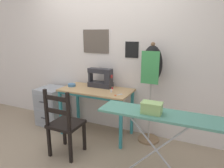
{
  "coord_description": "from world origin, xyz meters",
  "views": [
    {
      "loc": [
        1.46,
        -2.32,
        1.6
      ],
      "look_at": [
        0.28,
        0.25,
        0.88
      ],
      "focal_mm": 32.0,
      "sensor_mm": 36.0,
      "label": 1
    }
  ],
  "objects_px": {
    "sewing_machine": "(101,79)",
    "scissors": "(117,95)",
    "wooden_chair": "(65,124)",
    "ironing_board": "(158,117)",
    "filing_cabinet": "(52,106)",
    "storage_box": "(152,108)",
    "thread_spool_near_machine": "(112,88)",
    "fabric_bowl": "(72,85)",
    "thread_spool_mid_table": "(111,91)",
    "dress_form": "(152,72)"
  },
  "relations": [
    {
      "from": "wooden_chair",
      "to": "storage_box",
      "type": "height_order",
      "value": "storage_box"
    },
    {
      "from": "thread_spool_near_machine",
      "to": "ironing_board",
      "type": "bearing_deg",
      "value": -42.26
    },
    {
      "from": "thread_spool_near_machine",
      "to": "filing_cabinet",
      "type": "bearing_deg",
      "value": -176.83
    },
    {
      "from": "wooden_chair",
      "to": "sewing_machine",
      "type": "bearing_deg",
      "value": 81.41
    },
    {
      "from": "fabric_bowl",
      "to": "ironing_board",
      "type": "distance_m",
      "value": 1.69
    },
    {
      "from": "thread_spool_mid_table",
      "to": "dress_form",
      "type": "bearing_deg",
      "value": 20.54
    },
    {
      "from": "dress_form",
      "to": "storage_box",
      "type": "xyz_separation_m",
      "value": [
        0.23,
        -0.88,
        -0.19
      ]
    },
    {
      "from": "wooden_chair",
      "to": "ironing_board",
      "type": "bearing_deg",
      "value": -1.3
    },
    {
      "from": "fabric_bowl",
      "to": "wooden_chair",
      "type": "relative_size",
      "value": 0.13
    },
    {
      "from": "scissors",
      "to": "wooden_chair",
      "type": "height_order",
      "value": "wooden_chair"
    },
    {
      "from": "thread_spool_mid_table",
      "to": "storage_box",
      "type": "relative_size",
      "value": 0.21
    },
    {
      "from": "sewing_machine",
      "to": "filing_cabinet",
      "type": "xyz_separation_m",
      "value": [
        -0.95,
        -0.12,
        -0.57
      ]
    },
    {
      "from": "wooden_chair",
      "to": "storage_box",
      "type": "bearing_deg",
      "value": -3.25
    },
    {
      "from": "fabric_bowl",
      "to": "thread_spool_near_machine",
      "type": "relative_size",
      "value": 2.88
    },
    {
      "from": "sewing_machine",
      "to": "thread_spool_near_machine",
      "type": "relative_size",
      "value": 9.5
    },
    {
      "from": "fabric_bowl",
      "to": "wooden_chair",
      "type": "xyz_separation_m",
      "value": [
        0.34,
        -0.66,
        -0.34
      ]
    },
    {
      "from": "wooden_chair",
      "to": "dress_form",
      "type": "distance_m",
      "value": 1.38
    },
    {
      "from": "sewing_machine",
      "to": "thread_spool_near_machine",
      "type": "bearing_deg",
      "value": -14.3
    },
    {
      "from": "scissors",
      "to": "filing_cabinet",
      "type": "bearing_deg",
      "value": 172.61
    },
    {
      "from": "storage_box",
      "to": "thread_spool_near_machine",
      "type": "bearing_deg",
      "value": 134.29
    },
    {
      "from": "thread_spool_near_machine",
      "to": "storage_box",
      "type": "bearing_deg",
      "value": -45.71
    },
    {
      "from": "sewing_machine",
      "to": "wooden_chair",
      "type": "bearing_deg",
      "value": -98.59
    },
    {
      "from": "scissors",
      "to": "fabric_bowl",
      "type": "bearing_deg",
      "value": 171.32
    },
    {
      "from": "thread_spool_near_machine",
      "to": "wooden_chair",
      "type": "height_order",
      "value": "wooden_chair"
    },
    {
      "from": "thread_spool_near_machine",
      "to": "filing_cabinet",
      "type": "distance_m",
      "value": 1.25
    },
    {
      "from": "sewing_machine",
      "to": "storage_box",
      "type": "bearing_deg",
      "value": -40.8
    },
    {
      "from": "sewing_machine",
      "to": "filing_cabinet",
      "type": "distance_m",
      "value": 1.11
    },
    {
      "from": "fabric_bowl",
      "to": "scissors",
      "type": "distance_m",
      "value": 0.87
    },
    {
      "from": "sewing_machine",
      "to": "storage_box",
      "type": "distance_m",
      "value": 1.35
    },
    {
      "from": "thread_spool_mid_table",
      "to": "wooden_chair",
      "type": "distance_m",
      "value": 0.8
    },
    {
      "from": "sewing_machine",
      "to": "wooden_chair",
      "type": "relative_size",
      "value": 0.44
    },
    {
      "from": "fabric_bowl",
      "to": "ironing_board",
      "type": "relative_size",
      "value": 0.1
    },
    {
      "from": "wooden_chair",
      "to": "ironing_board",
      "type": "height_order",
      "value": "wooden_chair"
    },
    {
      "from": "thread_spool_mid_table",
      "to": "wooden_chair",
      "type": "bearing_deg",
      "value": -122.18
    },
    {
      "from": "filing_cabinet",
      "to": "thread_spool_mid_table",
      "type": "bearing_deg",
      "value": -3.86
    },
    {
      "from": "sewing_machine",
      "to": "thread_spool_mid_table",
      "type": "relative_size",
      "value": 9.18
    },
    {
      "from": "dress_form",
      "to": "storage_box",
      "type": "relative_size",
      "value": 7.14
    },
    {
      "from": "filing_cabinet",
      "to": "wooden_chair",
      "type": "bearing_deg",
      "value": -40.34
    },
    {
      "from": "fabric_bowl",
      "to": "storage_box",
      "type": "distance_m",
      "value": 1.65
    },
    {
      "from": "sewing_machine",
      "to": "scissors",
      "type": "bearing_deg",
      "value": -36.42
    },
    {
      "from": "fabric_bowl",
      "to": "filing_cabinet",
      "type": "height_order",
      "value": "fabric_bowl"
    },
    {
      "from": "filing_cabinet",
      "to": "storage_box",
      "type": "height_order",
      "value": "storage_box"
    },
    {
      "from": "scissors",
      "to": "wooden_chair",
      "type": "relative_size",
      "value": 0.14
    },
    {
      "from": "thread_spool_mid_table",
      "to": "wooden_chair",
      "type": "relative_size",
      "value": 0.05
    },
    {
      "from": "wooden_chair",
      "to": "thread_spool_near_machine",
      "type": "bearing_deg",
      "value": 66.09
    },
    {
      "from": "fabric_bowl",
      "to": "sewing_machine",
      "type": "bearing_deg",
      "value": 19.32
    },
    {
      "from": "scissors",
      "to": "storage_box",
      "type": "height_order",
      "value": "storage_box"
    },
    {
      "from": "sewing_machine",
      "to": "fabric_bowl",
      "type": "xyz_separation_m",
      "value": [
        -0.46,
        -0.16,
        -0.12
      ]
    },
    {
      "from": "fabric_bowl",
      "to": "storage_box",
      "type": "bearing_deg",
      "value": -25.89
    },
    {
      "from": "thread_spool_mid_table",
      "to": "filing_cabinet",
      "type": "bearing_deg",
      "value": 176.14
    }
  ]
}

